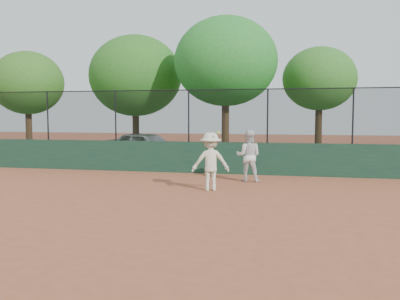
% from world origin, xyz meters
% --- Properties ---
extents(ground, '(80.00, 80.00, 0.00)m').
position_xyz_m(ground, '(0.00, 0.00, 0.00)').
color(ground, '#A15233').
rests_on(ground, ground).
extents(back_wall, '(26.00, 0.20, 1.20)m').
position_xyz_m(back_wall, '(0.00, 6.00, 0.60)').
color(back_wall, '#1C3D29').
rests_on(back_wall, ground).
extents(grass_strip, '(36.00, 12.00, 0.01)m').
position_xyz_m(grass_strip, '(0.00, 12.00, 0.00)').
color(grass_strip, '#285119').
rests_on(grass_strip, ground).
extents(parked_car, '(4.64, 3.05, 1.47)m').
position_xyz_m(parked_car, '(-3.20, 8.82, 0.73)').
color(parked_car, '#A9AFB3').
rests_on(parked_car, ground).
extents(player_second, '(0.84, 0.66, 1.73)m').
position_xyz_m(player_second, '(2.01, 4.25, 0.87)').
color(player_second, silver).
rests_on(player_second, ground).
extents(player_main, '(1.24, 0.92, 1.77)m').
position_xyz_m(player_main, '(1.11, 2.22, 0.86)').
color(player_main, beige).
rests_on(player_main, ground).
extents(fence_assembly, '(26.00, 0.06, 2.00)m').
position_xyz_m(fence_assembly, '(-0.03, 6.00, 2.24)').
color(fence_assembly, black).
rests_on(fence_assembly, back_wall).
extents(tree_0, '(4.02, 3.65, 5.72)m').
position_xyz_m(tree_0, '(-11.05, 11.48, 3.96)').
color(tree_0, '#4D311B').
rests_on(tree_0, ground).
extents(tree_1, '(4.97, 4.52, 6.44)m').
position_xyz_m(tree_1, '(-4.93, 11.97, 4.29)').
color(tree_1, '#432E17').
rests_on(tree_1, ground).
extents(tree_2, '(4.88, 4.44, 6.85)m').
position_xyz_m(tree_2, '(0.20, 10.37, 4.73)').
color(tree_2, '#4B311A').
rests_on(tree_2, ground).
extents(tree_3, '(3.68, 3.35, 5.63)m').
position_xyz_m(tree_3, '(4.59, 12.69, 4.01)').
color(tree_3, '#3C2614').
rests_on(tree_3, ground).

